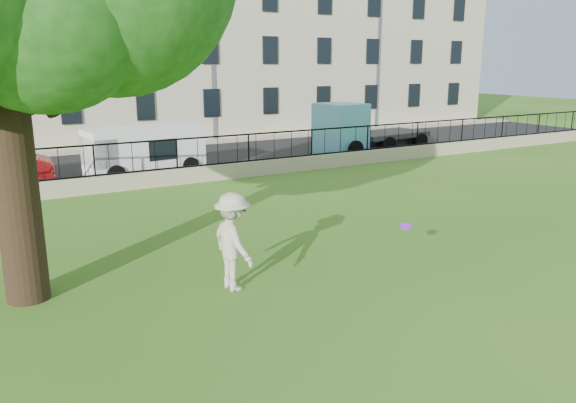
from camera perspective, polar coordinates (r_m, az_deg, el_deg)
ground at (r=11.54m, az=9.24°, el=-9.19°), size 120.00×120.00×0.00m
retaining_wall at (r=21.68m, az=-11.13°, el=2.54°), size 50.00×0.40×0.60m
iron_railing at (r=21.53m, az=-11.24°, el=4.77°), size 50.00×0.05×1.13m
street at (r=26.15m, az=-14.50°, el=3.64°), size 60.00×9.00×0.01m
sidewalk at (r=31.12m, az=-17.14°, el=5.16°), size 60.00×1.40×0.12m
building_row at (r=36.43m, az=-20.10°, el=16.98°), size 56.40×10.40×13.80m
man at (r=11.33m, az=-5.58°, el=-4.08°), size 0.82×1.34×2.01m
frisbee at (r=12.54m, az=11.88°, el=-2.49°), size 0.34×0.34×0.12m
white_van at (r=23.67m, az=-14.34°, el=4.97°), size 4.80×2.33×1.94m
blue_truck at (r=28.97m, az=8.44°, el=7.47°), size 6.34×2.85×2.57m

